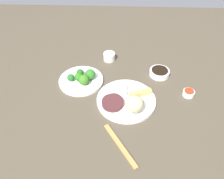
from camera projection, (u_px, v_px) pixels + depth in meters
tabletop at (126, 103)px, 1.10m from camera, size 2.20×2.20×0.02m
main_plate at (127, 101)px, 1.09m from camera, size 0.28×0.28×0.02m
rice_scoop at (135, 104)px, 1.01m from camera, size 0.08×0.08×0.08m
spring_roll at (140, 93)px, 1.10m from camera, size 0.11×0.06×0.03m
crab_rangoon_wonton at (120, 89)px, 1.13m from camera, size 0.07×0.08×0.02m
stir_fry_heap at (113, 103)px, 1.05m from camera, size 0.10×0.10×0.02m
broccoli_plate at (81, 81)px, 1.20m from camera, size 0.23×0.23×0.01m
broccoli_floret_0 at (84, 80)px, 1.15m from camera, size 0.06×0.06×0.06m
broccoli_floret_1 at (79, 77)px, 1.17m from camera, size 0.05×0.05×0.05m
broccoli_floret_2 at (71, 78)px, 1.17m from camera, size 0.04×0.04×0.04m
broccoli_floret_3 at (90, 74)px, 1.18m from camera, size 0.06×0.06×0.06m
broccoli_floret_4 at (80, 73)px, 1.20m from camera, size 0.04×0.04×0.04m
soy_sauce_bowl at (159, 73)px, 1.23m from camera, size 0.11×0.11×0.03m
soy_sauce_bowl_liquid at (160, 70)px, 1.22m from camera, size 0.09×0.09×0.00m
sauce_ramekin_sweet_and_sour at (189, 93)px, 1.12m from camera, size 0.06×0.06×0.03m
sauce_ramekin_sweet_and_sour_liquid at (189, 91)px, 1.11m from camera, size 0.05×0.05×0.00m
teacup at (109, 57)px, 1.33m from camera, size 0.07×0.07×0.05m
chopsticks_pair at (120, 145)px, 0.91m from camera, size 0.14×0.21×0.01m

